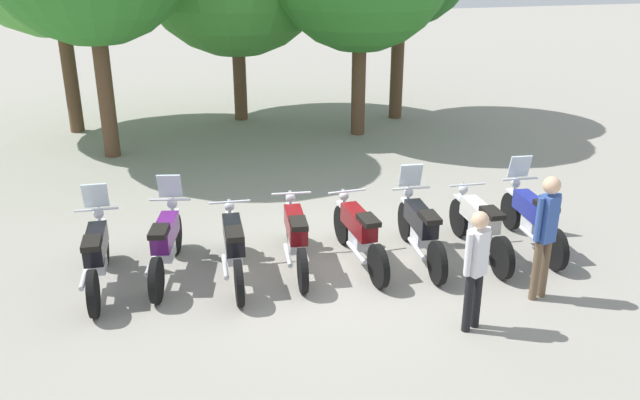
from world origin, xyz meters
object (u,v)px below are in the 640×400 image
object	(u,v)px
motorcycle_3	(296,235)
person_0	(546,228)
motorcycle_0	(97,254)
motorcycle_1	(166,242)
motorcycle_7	(532,217)
person_1	(476,263)
motorcycle_2	(234,246)
motorcycle_5	(420,228)
motorcycle_6	(479,225)
motorcycle_4	(359,232)

from	to	relation	value
motorcycle_3	person_0	size ratio (longest dim) A/B	1.22
motorcycle_0	motorcycle_1	size ratio (longest dim) A/B	1.02
motorcycle_1	motorcycle_7	xyz separation A→B (m)	(5.73, -0.63, 0.00)
motorcycle_3	motorcycle_0	bearing A→B (deg)	94.59
person_1	motorcycle_2	bearing A→B (deg)	28.75
motorcycle_1	motorcycle_3	distance (m)	1.92
motorcycle_3	motorcycle_7	distance (m)	3.84
motorcycle_2	person_1	size ratio (longest dim) A/B	1.35
motorcycle_2	person_0	size ratio (longest dim) A/B	1.23
person_1	motorcycle_5	bearing A→B (deg)	-26.83
motorcycle_6	motorcycle_7	xyz separation A→B (m)	(0.96, 0.04, 0.01)
motorcycle_1	person_1	xyz separation A→B (m)	(3.63, -2.60, 0.42)
motorcycle_4	motorcycle_5	world-z (taller)	motorcycle_5
motorcycle_1	motorcycle_5	world-z (taller)	same
motorcycle_0	person_1	size ratio (longest dim) A/B	1.35
motorcycle_2	motorcycle_7	size ratio (longest dim) A/B	1.00
motorcycle_2	motorcycle_5	distance (m)	2.88
motorcycle_4	motorcycle_1	bearing A→B (deg)	80.04
motorcycle_0	motorcycle_6	world-z (taller)	motorcycle_0
motorcycle_6	person_0	distance (m)	1.58
motorcycle_2	motorcycle_5	size ratio (longest dim) A/B	1.00
motorcycle_7	person_1	xyz separation A→B (m)	(-2.10, -1.97, 0.42)
person_0	person_1	distance (m)	1.36
motorcycle_0	motorcycle_2	distance (m)	1.93
motorcycle_4	person_1	size ratio (longest dim) A/B	1.35
motorcycle_0	person_0	world-z (taller)	person_0
motorcycle_0	person_1	distance (m)	5.23
motorcycle_5	motorcycle_6	distance (m)	0.96
motorcycle_2	motorcycle_4	world-z (taller)	same
motorcycle_6	motorcycle_2	bearing A→B (deg)	89.56
motorcycle_2	motorcycle_3	bearing A→B (deg)	-78.99
person_1	motorcycle_3	bearing A→B (deg)	14.88
motorcycle_3	motorcycle_4	size ratio (longest dim) A/B	1.00
motorcycle_5	person_0	world-z (taller)	person_0
motorcycle_6	motorcycle_7	size ratio (longest dim) A/B	1.00
motorcycle_7	motorcycle_1	bearing A→B (deg)	90.28
motorcycle_5	motorcycle_6	bearing A→B (deg)	-90.84
motorcycle_1	person_0	distance (m)	5.38
motorcycle_4	motorcycle_5	size ratio (longest dim) A/B	1.00
motorcycle_2	person_0	bearing A→B (deg)	-109.56
motorcycle_2	motorcycle_5	world-z (taller)	motorcycle_5
motorcycle_4	motorcycle_6	world-z (taller)	same
person_1	motorcycle_6	bearing A→B (deg)	-52.12
motorcycle_0	motorcycle_7	bearing A→B (deg)	-91.12
motorcycle_4	person_0	world-z (taller)	person_0
motorcycle_4	motorcycle_7	world-z (taller)	motorcycle_7
motorcycle_0	motorcycle_3	bearing A→B (deg)	-89.48
motorcycle_0	person_1	bearing A→B (deg)	-115.12
motorcycle_4	person_1	distance (m)	2.35
motorcycle_4	person_1	xyz separation A→B (m)	(0.77, -2.18, 0.44)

